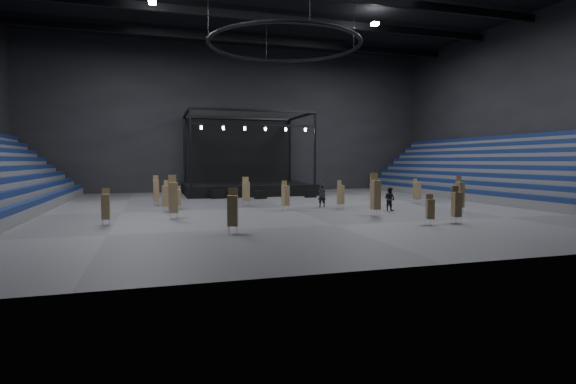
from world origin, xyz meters
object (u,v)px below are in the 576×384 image
object	(u,v)px
flight_case_right	(310,194)
chair_stack_13	(178,197)
stage	(245,181)
chair_stack_11	(373,187)
chair_stack_2	(173,197)
chair_stack_12	(417,190)
chair_stack_6	(167,195)
chair_stack_4	(106,206)
flight_case_mid	(261,195)
chair_stack_10	(285,195)
chair_stack_9	(457,204)
chair_stack_14	(430,208)
chair_stack_3	(460,194)
crew_member	(390,199)
chair_stack_7	(341,194)
chair_stack_5	(246,191)
man_center	(322,195)
chair_stack_0	(233,210)
chair_stack_1	(376,194)
chair_stack_8	(156,190)
flight_case_left	(218,194)

from	to	relation	value
flight_case_right	chair_stack_13	size ratio (longest dim) A/B	0.63
stage	chair_stack_11	distance (m)	16.12
chair_stack_2	chair_stack_12	size ratio (longest dim) A/B	1.31
chair_stack_6	chair_stack_4	bearing A→B (deg)	-101.32
chair_stack_2	flight_case_mid	bearing A→B (deg)	48.29
chair_stack_10	chair_stack_9	bearing A→B (deg)	-66.21
chair_stack_14	flight_case_right	bearing A→B (deg)	109.14
chair_stack_3	crew_member	bearing A→B (deg)	145.06
chair_stack_7	chair_stack_12	world-z (taller)	chair_stack_7
chair_stack_5	chair_stack_10	world-z (taller)	chair_stack_5
flight_case_right	man_center	size ratio (longest dim) A/B	0.60
stage	flight_case_mid	bearing A→B (deg)	-89.94
chair_stack_0	chair_stack_1	world-z (taller)	chair_stack_1
chair_stack_2	man_center	world-z (taller)	chair_stack_2
chair_stack_5	chair_stack_11	world-z (taller)	chair_stack_11
flight_case_right	chair_stack_9	xyz separation A→B (m)	(2.11, -20.57, 0.80)
chair_stack_6	man_center	distance (m)	12.31
chair_stack_1	chair_stack_14	distance (m)	5.05
chair_stack_3	chair_stack_9	bearing A→B (deg)	-133.09
chair_stack_2	chair_stack_14	size ratio (longest dim) A/B	1.59
chair_stack_6	man_center	world-z (taller)	chair_stack_6
chair_stack_6	chair_stack_7	distance (m)	13.36
chair_stack_10	chair_stack_14	distance (m)	11.53
chair_stack_1	chair_stack_7	world-z (taller)	chair_stack_1
chair_stack_8	flight_case_mid	bearing A→B (deg)	18.58
chair_stack_2	chair_stack_3	xyz separation A→B (m)	(20.23, -2.20, -0.11)
chair_stack_12	man_center	size ratio (longest dim) A/B	1.14
man_center	stage	bearing A→B (deg)	-76.36
chair_stack_8	chair_stack_9	size ratio (longest dim) A/B	1.13
flight_case_mid	chair_stack_9	size ratio (longest dim) A/B	0.53
chair_stack_5	chair_stack_6	distance (m)	6.79
chair_stack_1	chair_stack_3	distance (m)	6.76
flight_case_left	chair_stack_8	world-z (taller)	chair_stack_8
chair_stack_8	flight_case_left	bearing A→B (deg)	39.51
flight_case_right	chair_stack_3	xyz separation A→B (m)	(5.91, -15.94, 0.98)
flight_case_mid	chair_stack_0	size ratio (longest dim) A/B	0.50
flight_case_right	chair_stack_11	size ratio (longest dim) A/B	0.45
flight_case_left	chair_stack_5	distance (m)	8.61
chair_stack_11	chair_stack_14	distance (m)	15.87
chair_stack_5	flight_case_right	bearing A→B (deg)	41.73
chair_stack_0	chair_stack_13	world-z (taller)	chair_stack_0
stage	chair_stack_13	bearing A→B (deg)	-119.23
flight_case_mid	chair_stack_10	distance (m)	10.83
chair_stack_4	chair_stack_1	bearing A→B (deg)	1.39
flight_case_right	crew_member	bearing A→B (deg)	-83.01
chair_stack_12	chair_stack_1	bearing A→B (deg)	-159.00
flight_case_mid	chair_stack_6	distance (m)	13.10
chair_stack_9	chair_stack_11	size ratio (longest dim) A/B	0.88
chair_stack_4	chair_stack_13	distance (m)	9.30
chair_stack_5	chair_stack_8	xyz separation A→B (m)	(-7.13, 2.94, 0.00)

